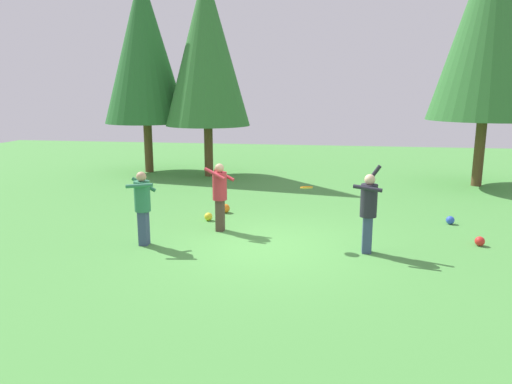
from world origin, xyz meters
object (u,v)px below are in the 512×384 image
at_px(ball_yellow, 208,217).
at_px(tree_far_right, 492,18).
at_px(ball_blue, 450,220).
at_px(tree_left, 207,49).
at_px(tree_far_left, 144,48).
at_px(ball_red, 480,241).
at_px(person_thrower, 368,206).
at_px(person_bystander, 142,202).
at_px(ball_orange, 225,208).
at_px(person_catcher, 220,191).
at_px(frisbee, 307,188).

xyz_separation_m(ball_yellow, tree_far_right, (8.18, 6.06, 5.53)).
bearing_deg(ball_blue, tree_left, 142.94).
bearing_deg(tree_far_left, ball_red, -37.30).
relative_size(person_thrower, tree_far_right, 0.20).
height_order(ball_red, tree_left, tree_left).
height_order(person_bystander, tree_far_left, tree_far_left).
bearing_deg(tree_far_left, person_thrower, -47.42).
height_order(person_thrower, person_bystander, person_thrower).
distance_m(ball_orange, ball_red, 6.36).
xyz_separation_m(person_bystander, ball_yellow, (0.87, 2.14, -0.85)).
relative_size(person_catcher, frisbee, 5.08).
bearing_deg(tree_far_left, person_catcher, -58.23).
distance_m(ball_blue, tree_left, 10.83).
distance_m(person_thrower, tree_left, 10.79).
bearing_deg(ball_red, frisbee, -172.30).
height_order(frisbee, ball_orange, frisbee).
height_order(ball_orange, tree_far_left, tree_far_left).
bearing_deg(frisbee, person_catcher, 160.31).
height_order(frisbee, tree_far_right, tree_far_right).
height_order(tree_far_right, tree_far_left, tree_far_right).
height_order(ball_orange, ball_red, ball_orange).
relative_size(ball_orange, tree_far_left, 0.03).
bearing_deg(person_catcher, tree_left, 126.36).
bearing_deg(person_catcher, frisbee, 0.00).
bearing_deg(person_bystander, frisbee, 0.00).
height_order(frisbee, ball_blue, frisbee).
distance_m(ball_red, tree_far_right, 9.21).
xyz_separation_m(person_thrower, ball_blue, (2.22, 2.54, -0.88)).
height_order(person_catcher, ball_yellow, person_catcher).
relative_size(person_bystander, tree_left, 0.21).
height_order(person_thrower, person_catcher, person_thrower).
height_order(person_catcher, tree_far_left, tree_far_left).
xyz_separation_m(ball_orange, ball_yellow, (-0.25, -0.87, -0.02)).
bearing_deg(ball_blue, person_thrower, -131.16).
distance_m(ball_yellow, tree_left, 8.22).
bearing_deg(frisbee, ball_yellow, 148.77).
bearing_deg(person_bystander, ball_blue, 12.45).
height_order(ball_yellow, tree_far_right, tree_far_right).
height_order(person_catcher, tree_far_right, tree_far_right).
bearing_deg(frisbee, ball_orange, 133.75).
xyz_separation_m(person_bystander, ball_orange, (1.12, 3.01, -0.83)).
xyz_separation_m(frisbee, ball_yellow, (-2.59, 1.57, -1.16)).
relative_size(person_bystander, ball_red, 7.75).
bearing_deg(ball_blue, tree_far_left, 148.41).
xyz_separation_m(ball_red, tree_far_right, (1.87, 7.12, 5.53)).
bearing_deg(person_thrower, ball_blue, -116.72).
xyz_separation_m(ball_red, tree_far_left, (-10.70, 8.15, 4.83)).
bearing_deg(tree_far_left, tree_left, -11.95).
height_order(person_bystander, ball_yellow, person_bystander).
xyz_separation_m(frisbee, ball_blue, (3.50, 2.21, -1.16)).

